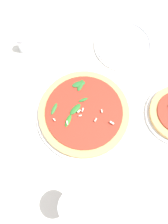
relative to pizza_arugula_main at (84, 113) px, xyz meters
name	(u,v)px	position (x,y,z in m)	size (l,w,h in m)	color
ground_plane	(81,111)	(0.01, 0.01, -0.02)	(6.00, 6.00, 0.00)	silver
pizza_arugula_main	(84,113)	(0.00, 0.00, 0.00)	(0.31, 0.31, 0.05)	white
wine_glass	(75,207)	(-0.28, 0.00, 0.09)	(0.08, 0.08, 0.15)	white
side_plate_white	(123,45)	(0.27, -0.12, -0.01)	(0.21, 0.21, 0.02)	white
shaker_pepper	(22,44)	(0.23, 0.23, 0.02)	(0.03, 0.03, 0.07)	silver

